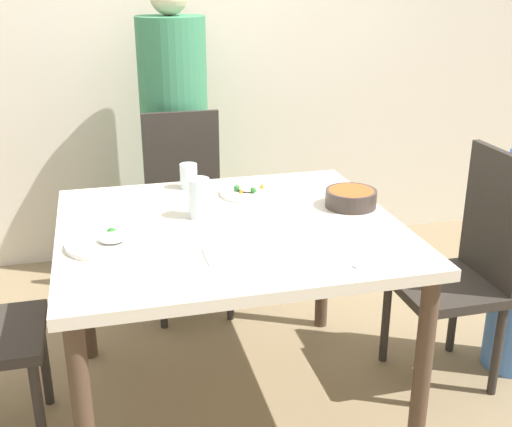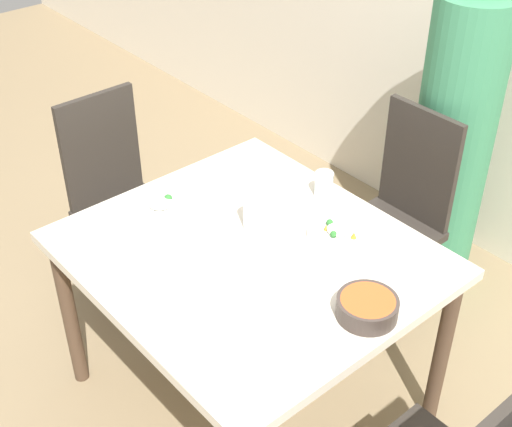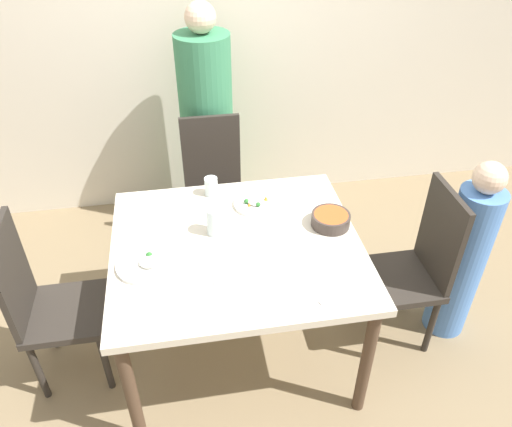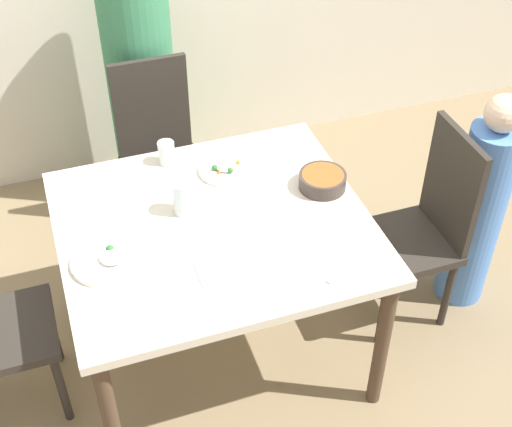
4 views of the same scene
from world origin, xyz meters
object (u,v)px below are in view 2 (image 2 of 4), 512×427
at_px(bowl_curry, 367,307).
at_px(plate_rice_adult, 339,233).
at_px(glass_water_tall, 324,184).
at_px(chair_adult_spot, 398,211).
at_px(person_adult, 453,142).

xyz_separation_m(bowl_curry, plate_rice_adult, (-0.35, 0.23, -0.02)).
distance_m(plate_rice_adult, glass_water_tall, 0.27).
bearing_deg(plate_rice_adult, chair_adult_spot, 106.72).
xyz_separation_m(person_adult, bowl_curry, (0.53, -1.16, 0.07)).
height_order(person_adult, glass_water_tall, person_adult).
xyz_separation_m(person_adult, plate_rice_adult, (0.18, -0.93, 0.04)).
height_order(person_adult, plate_rice_adult, person_adult).
distance_m(person_adult, bowl_curry, 1.28).
distance_m(chair_adult_spot, person_adult, 0.41).
bearing_deg(plate_rice_adult, person_adult, 100.77).
relative_size(bowl_curry, glass_water_tall, 1.89).
bearing_deg(bowl_curry, person_adult, 114.36).
xyz_separation_m(bowl_curry, glass_water_tall, (-0.57, 0.38, 0.02)).
bearing_deg(bowl_curry, chair_adult_spot, 122.61).
xyz_separation_m(chair_adult_spot, bowl_curry, (0.53, -0.82, 0.29)).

